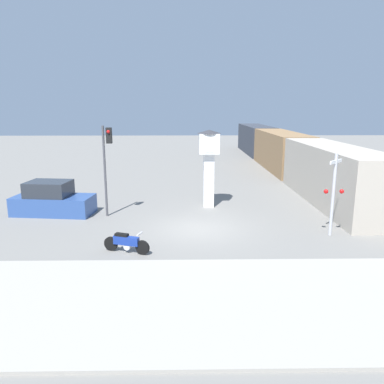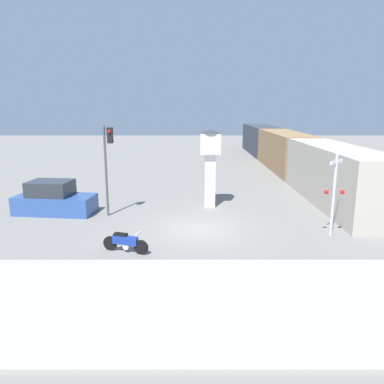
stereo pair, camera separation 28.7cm
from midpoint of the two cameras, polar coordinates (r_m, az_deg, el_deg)
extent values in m
plane|color=slate|center=(17.84, 1.39, -5.71)|extent=(120.00, 120.00, 0.00)
cube|color=#9E998E|center=(11.53, 2.24, -16.35)|extent=(36.00, 6.00, 0.10)
cylinder|color=black|center=(14.96, -7.22, -8.36)|extent=(0.58, 0.28, 0.58)
cylinder|color=black|center=(15.59, -11.87, -7.65)|extent=(0.58, 0.28, 0.58)
cube|color=navy|center=(15.19, -9.63, -7.25)|extent=(1.08, 0.54, 0.35)
cube|color=black|center=(15.20, -10.31, -6.37)|extent=(0.58, 0.39, 0.10)
cylinder|color=silver|center=(15.25, -9.43, -8.13)|extent=(0.32, 0.27, 0.27)
cube|color=silver|center=(14.81, -7.65, -6.28)|extent=(0.19, 0.42, 0.04)
cube|color=white|center=(21.52, 3.10, 1.78)|extent=(0.59, 0.59, 3.11)
cube|color=white|center=(21.22, 3.17, 7.39)|extent=(1.12, 1.12, 1.12)
cylinder|color=white|center=(20.65, 3.26, 7.24)|extent=(0.90, 0.02, 0.90)
cone|color=#333338|center=(21.17, 3.19, 9.18)|extent=(1.35, 1.35, 0.20)
cube|color=#ADA393|center=(23.96, 21.37, 2.40)|extent=(2.80, 12.09, 3.40)
cube|color=olive|center=(35.95, 14.12, 6.11)|extent=(2.80, 12.09, 3.40)
cube|color=#333842|center=(48.30, 10.49, 7.90)|extent=(2.80, 12.09, 3.40)
cylinder|color=#47474C|center=(20.00, -12.59, 3.05)|extent=(0.12, 0.12, 4.75)
cube|color=black|center=(19.72, -11.99, 8.44)|extent=(0.28, 0.24, 0.80)
sphere|color=red|center=(19.56, -12.11, 8.99)|extent=(0.16, 0.16, 0.16)
cylinder|color=#B7B7BC|center=(17.65, 21.19, -0.54)|extent=(0.14, 0.14, 3.70)
cube|color=white|center=(17.39, 21.59, 4.28)|extent=(0.82, 0.82, 0.14)
sphere|color=red|center=(17.44, 20.22, 0.01)|extent=(0.20, 0.20, 0.20)
sphere|color=red|center=(17.70, 22.35, 0.01)|extent=(0.20, 0.20, 0.20)
cube|color=#2D4C8C|center=(21.60, -19.77, -1.79)|extent=(4.38, 2.27, 1.00)
cube|color=#262B33|center=(21.49, -20.42, 0.55)|extent=(2.37, 1.90, 0.80)
camera|label=1|loc=(0.14, -89.54, 0.11)|focal=35.00mm
camera|label=2|loc=(0.14, 90.46, -0.11)|focal=35.00mm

